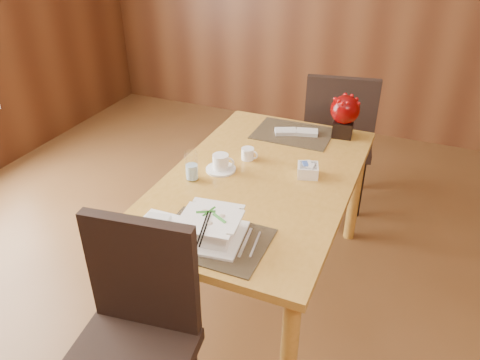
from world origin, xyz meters
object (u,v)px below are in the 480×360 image
at_px(coffee_cup, 221,164).
at_px(berry_decor, 345,113).
at_px(creamer_jug, 248,154).
at_px(bread_plate, 158,223).
at_px(near_chair, 133,331).
at_px(soup_setting, 211,228).
at_px(water_glass, 192,166).
at_px(sugar_caddy, 308,170).
at_px(far_chair, 338,135).
at_px(dining_table, 260,193).

xyz_separation_m(coffee_cup, berry_decor, (0.49, 0.65, 0.10)).
distance_m(creamer_jug, berry_decor, 0.64).
height_order(bread_plate, near_chair, near_chair).
bearing_deg(coffee_cup, soup_setting, -69.06).
bearing_deg(near_chair, water_glass, 93.58).
height_order(creamer_jug, bread_plate, creamer_jug).
bearing_deg(bread_plate, creamer_jug, 78.88).
bearing_deg(soup_setting, berry_decor, 69.20).
bearing_deg(berry_decor, water_glass, -126.40).
distance_m(creamer_jug, sugar_caddy, 0.35).
bearing_deg(bread_plate, berry_decor, 65.28).
bearing_deg(water_glass, sugar_caddy, 26.32).
bearing_deg(sugar_caddy, creamer_jug, 172.31).
bearing_deg(bread_plate, coffee_cup, 84.13).
xyz_separation_m(coffee_cup, sugar_caddy, (0.43, 0.12, -0.01)).
relative_size(berry_decor, near_chair, 0.25).
bearing_deg(berry_decor, soup_setting, -103.68).
relative_size(berry_decor, bread_plate, 1.61).
relative_size(soup_setting, coffee_cup, 1.88).
relative_size(sugar_caddy, far_chair, 0.10).
xyz_separation_m(sugar_caddy, berry_decor, (0.06, 0.53, 0.11)).
xyz_separation_m(coffee_cup, far_chair, (0.39, 1.04, -0.22)).
bearing_deg(far_chair, near_chair, 70.26).
distance_m(soup_setting, water_glass, 0.49).
xyz_separation_m(berry_decor, bread_plate, (-0.54, -1.18, -0.14)).
relative_size(dining_table, creamer_jug, 17.04).
xyz_separation_m(coffee_cup, creamer_jug, (0.08, 0.17, -0.01)).
height_order(sugar_caddy, bread_plate, sugar_caddy).
bearing_deg(creamer_jug, dining_table, -42.01).
bearing_deg(sugar_caddy, berry_decor, 83.45).
distance_m(sugar_caddy, bread_plate, 0.81).
height_order(coffee_cup, sugar_caddy, coffee_cup).
xyz_separation_m(berry_decor, far_chair, (-0.09, 0.39, -0.32)).
xyz_separation_m(dining_table, bread_plate, (-0.27, -0.54, 0.10)).
bearing_deg(sugar_caddy, bread_plate, -126.63).
relative_size(soup_setting, far_chair, 0.29).
relative_size(creamer_jug, near_chair, 0.09).
relative_size(dining_table, soup_setting, 5.15).
bearing_deg(near_chair, berry_decor, 67.33).
relative_size(creamer_jug, far_chair, 0.09).
relative_size(soup_setting, sugar_caddy, 2.89).
xyz_separation_m(soup_setting, water_glass, (-0.29, 0.39, 0.02)).
bearing_deg(near_chair, sugar_caddy, 63.24).
distance_m(coffee_cup, berry_decor, 0.82).
height_order(soup_setting, far_chair, far_chair).
bearing_deg(berry_decor, coffee_cup, -126.93).
bearing_deg(soup_setting, coffee_cup, 103.81).
bearing_deg(bread_plate, dining_table, 63.67).
xyz_separation_m(creamer_jug, sugar_caddy, (0.34, -0.05, -0.00)).
distance_m(creamer_jug, near_chair, 1.12).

